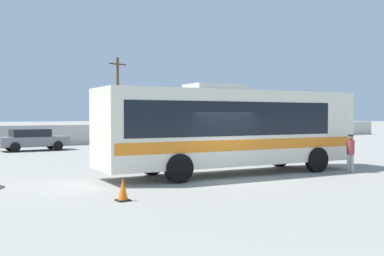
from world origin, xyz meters
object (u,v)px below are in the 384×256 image
object	(u,v)px
utility_pole_near	(118,98)
traffic_cone_on_apron	(123,190)
coach_bus_cream_orange	(230,127)
attendant_by_bus_door	(350,151)
parked_car_second_grey	(33,139)

from	to	relation	value
utility_pole_near	traffic_cone_on_apron	world-z (taller)	utility_pole_near
coach_bus_cream_orange	attendant_by_bus_door	world-z (taller)	coach_bus_cream_orange
utility_pole_near	traffic_cone_on_apron	xyz separation A→B (m)	(-11.88, -27.00, -3.70)
traffic_cone_on_apron	attendant_by_bus_door	bearing A→B (deg)	3.09
parked_car_second_grey	traffic_cone_on_apron	world-z (taller)	parked_car_second_grey
coach_bus_cream_orange	utility_pole_near	xyz separation A→B (m)	(5.80, 24.03, 2.08)
attendant_by_bus_door	traffic_cone_on_apron	distance (m)	10.61
coach_bus_cream_orange	attendant_by_bus_door	distance (m)	5.20
attendant_by_bus_door	parked_car_second_grey	world-z (taller)	attendant_by_bus_door
coach_bus_cream_orange	traffic_cone_on_apron	world-z (taller)	coach_bus_cream_orange
parked_car_second_grey	coach_bus_cream_orange	bearing A→B (deg)	-78.13
traffic_cone_on_apron	parked_car_second_grey	bearing A→B (deg)	82.80
attendant_by_bus_door	traffic_cone_on_apron	world-z (taller)	attendant_by_bus_door
coach_bus_cream_orange	attendant_by_bus_door	xyz separation A→B (m)	(4.50, -2.40, -1.02)
coach_bus_cream_orange	traffic_cone_on_apron	distance (m)	6.96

